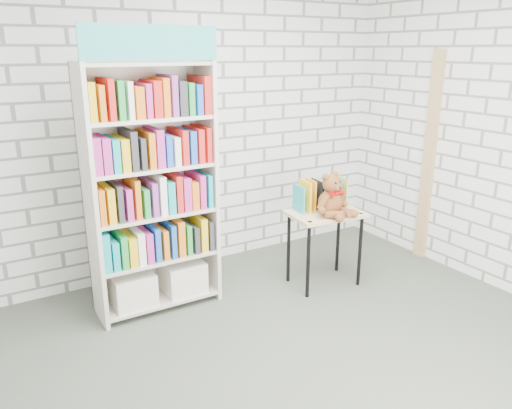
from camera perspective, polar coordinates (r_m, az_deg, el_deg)
ground at (r=3.63m, az=5.34°, el=-17.99°), size 4.50×4.50×0.00m
room_shell at (r=2.98m, az=6.31°, el=11.27°), size 4.52×4.02×2.81m
bookshelf at (r=4.07m, az=-11.83°, el=1.78°), size 1.01×0.39×2.26m
display_table at (r=4.55m, az=7.91°, el=-2.04°), size 0.69×0.51×0.70m
table_books at (r=4.56m, az=7.31°, el=1.12°), size 0.47×0.24×0.27m
teddy_bear at (r=4.39m, az=8.75°, el=0.66°), size 0.35×0.34×0.38m
door_trim at (r=5.31m, az=19.17°, el=5.01°), size 0.05×0.12×2.10m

